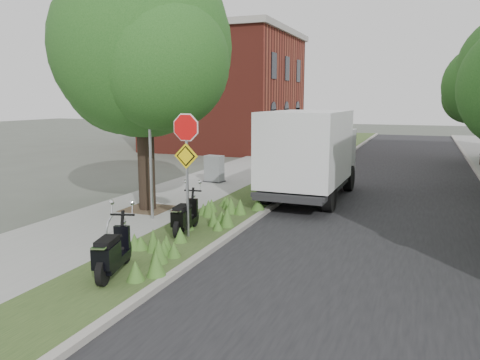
% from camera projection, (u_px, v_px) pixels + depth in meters
% --- Properties ---
extents(ground, '(120.00, 120.00, 0.00)m').
position_uv_depth(ground, '(230.00, 255.00, 10.81)').
color(ground, '#4C5147').
rests_on(ground, ground).
extents(sidewalk_near, '(3.50, 60.00, 0.12)m').
position_uv_depth(sidewalk_near, '(229.00, 176.00, 21.50)').
color(sidewalk_near, gray).
rests_on(sidewalk_near, ground).
extents(verge, '(2.00, 60.00, 0.12)m').
position_uv_depth(verge, '(287.00, 180.00, 20.50)').
color(verge, '#2A431D').
rests_on(verge, ground).
extents(kerb_near, '(0.20, 60.00, 0.13)m').
position_uv_depth(kerb_near, '(309.00, 181.00, 20.14)').
color(kerb_near, '#9E9991').
rests_on(kerb_near, ground).
extents(road, '(7.00, 60.00, 0.01)m').
position_uv_depth(road, '(394.00, 188.00, 18.88)').
color(road, black).
rests_on(road, ground).
extents(street_tree_main, '(6.21, 5.54, 7.66)m').
position_uv_depth(street_tree_main, '(141.00, 57.00, 14.09)').
color(street_tree_main, black).
rests_on(street_tree_main, ground).
extents(bare_post, '(0.08, 0.08, 4.00)m').
position_uv_depth(bare_post, '(150.00, 150.00, 13.25)').
color(bare_post, '#A5A8AD').
rests_on(bare_post, ground).
extents(bike_hoop, '(0.06, 0.78, 0.77)m').
position_uv_depth(bike_hoop, '(116.00, 229.00, 11.15)').
color(bike_hoop, '#A5A8AD').
rests_on(bike_hoop, ground).
extents(sign_assembly, '(0.94, 0.08, 3.22)m').
position_uv_depth(sign_assembly, '(186.00, 150.00, 11.45)').
color(sign_assembly, '#A5A8AD').
rests_on(sign_assembly, ground).
extents(brick_building, '(9.40, 10.40, 8.30)m').
position_uv_depth(brick_building, '(226.00, 90.00, 33.69)').
color(brick_building, maroon).
rests_on(brick_building, ground).
extents(scooter_near, '(0.47, 1.64, 0.78)m').
position_uv_depth(scooter_near, '(184.00, 220.00, 11.97)').
color(scooter_near, black).
rests_on(scooter_near, ground).
extents(scooter_far, '(0.67, 1.70, 0.83)m').
position_uv_depth(scooter_far, '(111.00, 257.00, 9.06)').
color(scooter_far, black).
rests_on(scooter_far, ground).
extents(box_truck, '(2.47, 5.97, 2.69)m').
position_uv_depth(box_truck, '(310.00, 151.00, 16.47)').
color(box_truck, '#262628').
rests_on(box_truck, ground).
extents(utility_cabinet, '(0.89, 0.65, 1.10)m').
position_uv_depth(utility_cabinet, '(214.00, 169.00, 19.59)').
color(utility_cabinet, '#262628').
rests_on(utility_cabinet, ground).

